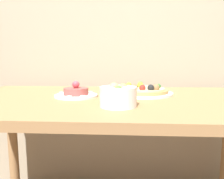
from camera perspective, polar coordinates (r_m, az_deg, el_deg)
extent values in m
cube|color=tan|center=(1.54, 1.64, 20.93)|extent=(8.00, 0.05, 2.60)
cube|color=#AD7F51|center=(1.00, 0.55, -3.12)|extent=(1.47, 0.79, 0.03)
cylinder|color=#AD7F51|center=(1.61, -24.41, -13.95)|extent=(0.06, 0.06, 0.75)
cylinder|color=white|center=(1.11, 7.51, -0.88)|extent=(0.32, 0.32, 0.01)
cylinder|color=tan|center=(1.11, 7.52, -0.24)|extent=(0.27, 0.27, 0.02)
cylinder|color=beige|center=(1.11, 7.53, 0.29)|extent=(0.24, 0.24, 0.01)
sphere|color=gold|center=(1.16, 4.43, 1.24)|extent=(0.03, 0.03, 0.03)
sphere|color=#B22D23|center=(1.04, 7.94, 0.44)|extent=(0.03, 0.03, 0.03)
sphere|color=#997047|center=(1.05, 11.43, 0.51)|extent=(0.03, 0.03, 0.03)
sphere|color=#387F33|center=(1.13, 12.04, 0.84)|extent=(0.02, 0.02, 0.02)
sphere|color=#387F33|center=(1.20, 7.40, 1.42)|extent=(0.03, 0.03, 0.03)
sphere|color=black|center=(1.04, 10.09, 0.43)|extent=(0.03, 0.03, 0.03)
sphere|color=#387F33|center=(1.10, 5.63, 0.77)|extent=(0.02, 0.02, 0.02)
sphere|color=gold|center=(1.13, 7.42, 1.11)|extent=(0.03, 0.03, 0.03)
sphere|color=#997047|center=(1.05, 5.87, 0.57)|extent=(0.03, 0.03, 0.03)
sphere|color=#997047|center=(1.13, 3.21, 1.05)|extent=(0.03, 0.03, 0.03)
cylinder|color=white|center=(1.03, -9.36, -1.59)|extent=(0.20, 0.20, 0.01)
cylinder|color=#B2514C|center=(1.03, -9.39, -0.47)|extent=(0.11, 0.11, 0.03)
sphere|color=#DB4C5B|center=(1.02, -9.43, 1.31)|extent=(0.03, 0.03, 0.03)
cube|color=white|center=(1.02, -5.05, -1.21)|extent=(0.04, 0.02, 0.01)
cube|color=white|center=(1.08, -6.12, -0.67)|extent=(0.04, 0.04, 0.01)
cube|color=white|center=(1.11, -9.38, -0.51)|extent=(0.02, 0.04, 0.01)
cube|color=white|center=(1.08, -12.63, -0.82)|extent=(0.04, 0.03, 0.01)
cube|color=white|center=(1.02, -13.69, -1.41)|extent=(0.04, 0.03, 0.01)
cube|color=white|center=(0.96, -11.40, -1.87)|extent=(0.02, 0.04, 0.01)
cube|color=white|center=(0.96, -7.33, -1.78)|extent=(0.04, 0.04, 0.01)
cylinder|color=white|center=(0.81, 1.62, -1.88)|extent=(0.14, 0.14, 0.07)
sphere|color=#A3B25B|center=(0.83, 3.02, 0.54)|extent=(0.03, 0.03, 0.03)
sphere|color=#668E42|center=(0.77, 1.64, -0.06)|extent=(0.03, 0.03, 0.03)
sphere|color=#B7BC70|center=(0.80, 0.84, 0.25)|extent=(0.03, 0.03, 0.03)
sphere|color=#B7BC70|center=(0.79, 2.06, 0.10)|extent=(0.03, 0.03, 0.03)
sphere|color=#B7BC70|center=(0.82, 0.55, 0.48)|extent=(0.04, 0.04, 0.04)
sphere|color=#8EA34C|center=(0.79, 1.07, 0.14)|extent=(0.03, 0.03, 0.03)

